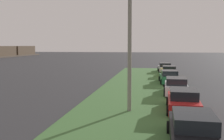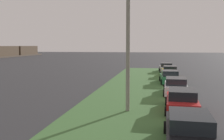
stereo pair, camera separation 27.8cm
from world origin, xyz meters
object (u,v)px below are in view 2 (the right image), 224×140
at_px(parked_car_black, 189,131).
at_px(streetlight, 134,41).
at_px(parked_car_red, 182,101).
at_px(parked_car_green, 169,77).
at_px(parked_car_silver, 166,68).
at_px(parked_car_yellow, 170,72).
at_px(parked_car_white, 176,86).

distance_m(parked_car_black, streetlight, 6.80).
bearing_deg(parked_car_red, parked_car_green, 3.30).
xyz_separation_m(parked_car_black, parked_car_silver, (29.68, -0.08, 0.00)).
distance_m(parked_car_red, parked_car_yellow, 18.24).
relative_size(parked_car_yellow, parked_car_silver, 0.99).
height_order(parked_car_red, streetlight, streetlight).
relative_size(parked_car_green, parked_car_yellow, 1.02).
xyz_separation_m(parked_car_silver, streetlight, (-24.63, 2.78, 3.67)).
relative_size(parked_car_red, parked_car_yellow, 1.02).
bearing_deg(parked_car_red, parked_car_black, -179.85).
relative_size(parked_car_white, parked_car_green, 1.00).
bearing_deg(parked_car_yellow, parked_car_black, 179.12).
bearing_deg(parked_car_white, parked_car_yellow, 1.88).
relative_size(parked_car_black, parked_car_green, 1.00).
height_order(parked_car_green, parked_car_silver, same).
height_order(parked_car_green, streetlight, streetlight).
bearing_deg(parked_car_silver, parked_car_yellow, -179.25).
xyz_separation_m(parked_car_yellow, streetlight, (-18.86, 3.07, 3.67)).
xyz_separation_m(parked_car_black, parked_car_yellow, (23.91, -0.38, 0.00)).
xyz_separation_m(parked_car_yellow, parked_car_silver, (5.77, 0.30, 0.00)).
xyz_separation_m(parked_car_green, parked_car_silver, (12.01, -0.03, 0.00)).
xyz_separation_m(parked_car_black, parked_car_green, (17.68, -0.06, 0.00)).
bearing_deg(parked_car_white, parked_car_green, 4.35).
bearing_deg(parked_car_black, parked_car_silver, 1.73).
bearing_deg(parked_car_white, parked_car_black, -178.99).
height_order(parked_car_white, parked_car_yellow, same).
bearing_deg(parked_car_white, parked_car_red, -178.05).
height_order(parked_car_yellow, streetlight, streetlight).
distance_m(parked_car_green, parked_car_silver, 12.01).
xyz_separation_m(parked_car_white, parked_car_green, (6.25, 0.22, 0.00)).
height_order(parked_car_red, parked_car_yellow, same).
relative_size(parked_car_red, parked_car_silver, 1.00).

